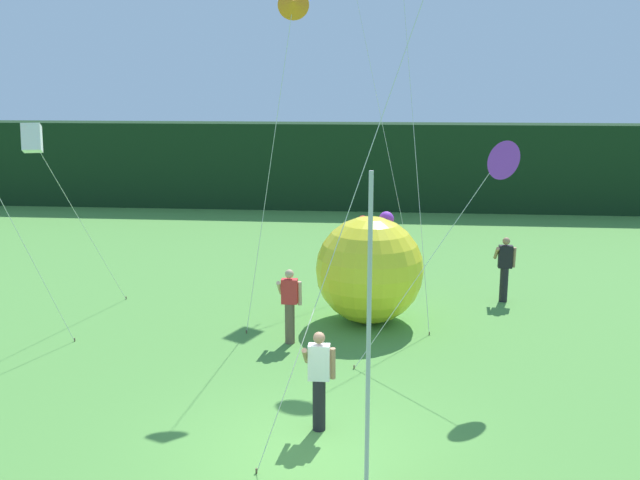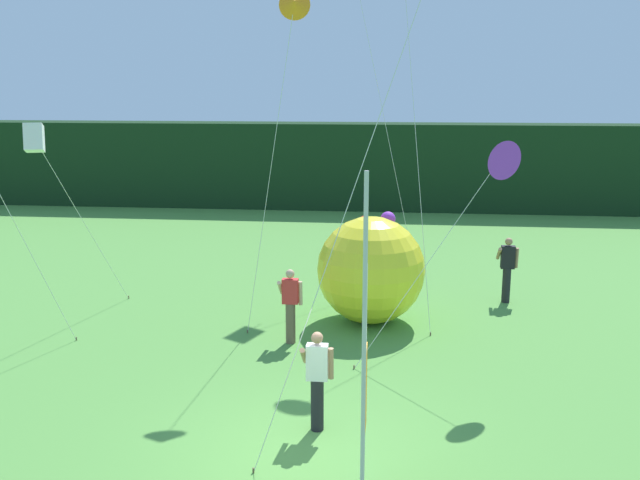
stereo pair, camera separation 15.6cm
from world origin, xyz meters
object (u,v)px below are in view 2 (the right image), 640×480
Objects in this scene: banner_flag at (365,350)px; kite_orange_delta_2 at (294,5)px; inflatable_balloon at (371,270)px; kite_white_box_4 at (35,139)px; kite_purple_delta_5 at (500,159)px; person_mid_field at (317,378)px; person_near_banner at (507,268)px; person_far_left at (290,304)px.

banner_flag is 0.60× the size of kite_orange_delta_2.
inflatable_balloon is 0.55× the size of kite_white_box_4.
inflatable_balloon is at bearing 137.76° from kite_purple_delta_5.
banner_flag is 1.00× the size of kite_purple_delta_5.
person_mid_field is at bearing -96.88° from inflatable_balloon.
kite_white_box_4 is at bearing 178.13° from kite_purple_delta_5.
person_mid_field is at bearing 113.57° from banner_flag.
person_near_banner is 8.78m from person_mid_field.
person_far_left is 2.44m from inflatable_balloon.
inflatable_balloon is (1.74, 1.67, 0.41)m from person_far_left.
inflatable_balloon is 0.58× the size of kite_purple_delta_5.
person_far_left is 0.37× the size of kite_purple_delta_5.
kite_white_box_4 is (-6.57, 3.65, 3.65)m from person_mid_field.
kite_purple_delta_5 reaches higher than inflatable_balloon.
person_near_banner is 1.03× the size of person_far_left.
inflatable_balloon is 4.58m from kite_purple_delta_5.
person_far_left is 0.63× the size of inflatable_balloon.
kite_white_box_4 is at bearing 142.81° from banner_flag.
kite_purple_delta_5 is at bearing -9.04° from person_far_left.
person_near_banner is 0.36× the size of kite_white_box_4.
person_far_left is at bearing -145.51° from person_near_banner.
kite_white_box_4 is at bearing -159.62° from person_near_banner.
banner_flag is at bearing -37.19° from kite_white_box_4.
person_mid_field is (-0.87, 1.99, -1.31)m from banner_flag.
kite_purple_delta_5 is (4.30, -1.39, -3.12)m from kite_orange_delta_2.
kite_orange_delta_2 is 6.31m from kite_white_box_4.
inflatable_balloon is at bearing 15.66° from kite_white_box_4.
inflatable_balloon is at bearing 43.70° from person_far_left.
person_mid_field is 8.08m from kite_orange_delta_2.
banner_flag is 2.54m from person_mid_field.
kite_orange_delta_2 reaches higher than inflatable_balloon.
kite_white_box_4 is at bearing -169.08° from kite_orange_delta_2.
inflatable_balloon reaches higher than person_mid_field.
banner_flag reaches higher than person_near_banner.
person_mid_field is at bearing -119.05° from person_near_banner.
kite_purple_delta_5 is (4.34, -0.69, 3.36)m from person_far_left.
kite_purple_delta_5 is at bearing 45.45° from person_mid_field.
kite_orange_delta_2 is at bearing 105.72° from banner_flag.
person_near_banner reaches higher than person_mid_field.
kite_orange_delta_2 is 1.66× the size of kite_purple_delta_5.
kite_white_box_4 is (-5.51, -0.37, 3.67)m from person_far_left.
person_near_banner is at bearing 29.09° from inflatable_balloon.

